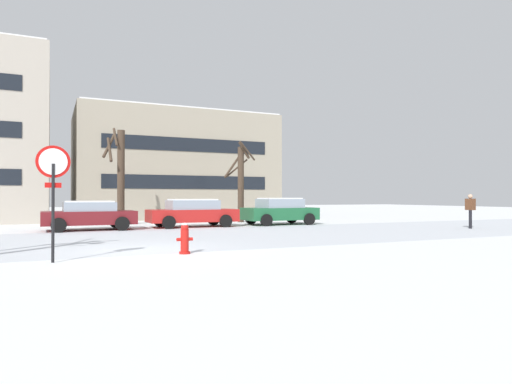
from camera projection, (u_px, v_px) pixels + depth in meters
ground_plane at (141, 251)px, 12.79m from camera, size 120.00×120.00×0.00m
road_surface at (123, 240)px, 16.04m from camera, size 80.00×9.14×0.00m
stop_sign at (53, 180)px, 10.52m from camera, size 0.76×0.11×2.74m
fire_hydrant at (185, 238)px, 12.15m from camera, size 0.44×0.30×0.84m
parked_car_maroon at (89, 215)px, 20.75m from camera, size 4.10×2.17×1.35m
parked_car_red at (193, 213)px, 22.96m from camera, size 4.51×2.06×1.42m
parked_car_green at (280, 211)px, 24.94m from camera, size 4.07×2.19×1.48m
pedestrian_crossing at (470, 208)px, 21.93m from camera, size 0.38×0.42×1.67m
tree_far_left at (241, 181)px, 27.39m from camera, size 1.72×1.74×4.85m
tree_far_right at (120, 174)px, 24.58m from camera, size 1.23×1.70×5.32m
building_far_right at (173, 167)px, 34.26m from camera, size 14.02×9.06×7.64m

